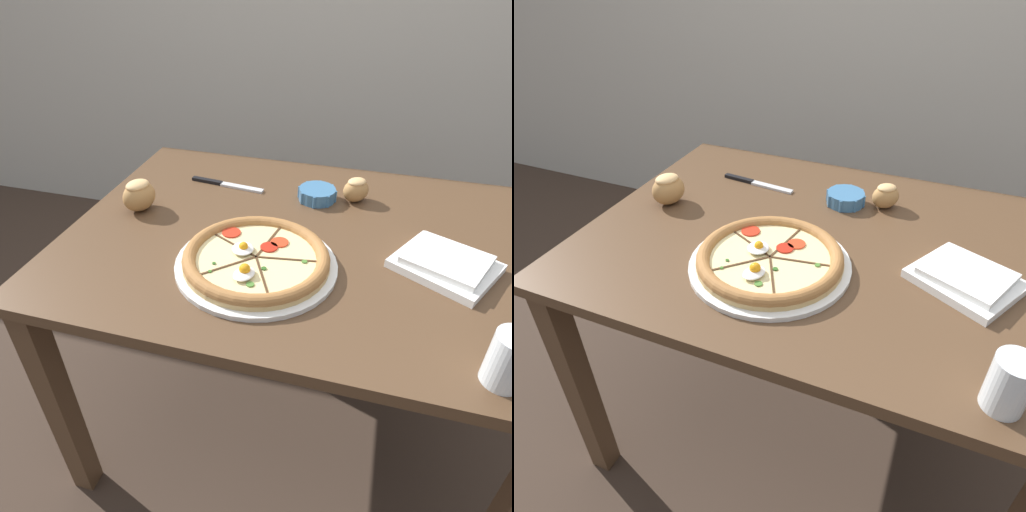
% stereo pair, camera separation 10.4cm
% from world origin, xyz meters
% --- Properties ---
extents(ground_plane, '(12.00, 12.00, 0.00)m').
position_xyz_m(ground_plane, '(0.00, 0.00, 0.00)').
color(ground_plane, '#3D2D23').
extents(dining_table, '(1.19, 0.89, 0.75)m').
position_xyz_m(dining_table, '(0.00, 0.00, 0.64)').
color(dining_table, '#513823').
rests_on(dining_table, ground_plane).
extents(pizza, '(0.38, 0.38, 0.05)m').
position_xyz_m(pizza, '(-0.07, -0.16, 0.77)').
color(pizza, white).
rests_on(pizza, dining_table).
extents(ramekin_bowl, '(0.11, 0.11, 0.04)m').
position_xyz_m(ramekin_bowl, '(0.01, 0.20, 0.77)').
color(ramekin_bowl, teal).
rests_on(ramekin_bowl, dining_table).
extents(napkin_folded, '(0.27, 0.26, 0.04)m').
position_xyz_m(napkin_folded, '(0.35, -0.05, 0.77)').
color(napkin_folded, white).
rests_on(napkin_folded, dining_table).
extents(bread_piece_near, '(0.11, 0.12, 0.09)m').
position_xyz_m(bread_piece_near, '(-0.46, 0.01, 0.80)').
color(bread_piece_near, '#B27F47').
rests_on(bread_piece_near, dining_table).
extents(bread_piece_mid, '(0.10, 0.09, 0.07)m').
position_xyz_m(bread_piece_mid, '(0.12, 0.23, 0.79)').
color(bread_piece_mid, '#B27F47').
rests_on(bread_piece_mid, dining_table).
extents(knife_main, '(0.23, 0.04, 0.01)m').
position_xyz_m(knife_main, '(-0.27, 0.22, 0.76)').
color(knife_main, silver).
rests_on(knife_main, dining_table).
extents(water_glass, '(0.07, 0.07, 0.10)m').
position_xyz_m(water_glass, '(0.42, -0.36, 0.80)').
color(water_glass, white).
rests_on(water_glass, dining_table).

